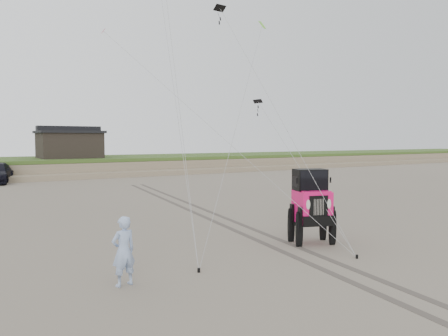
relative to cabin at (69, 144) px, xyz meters
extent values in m
plane|color=#6B6054|center=(-2.00, -37.00, -3.24)|extent=(160.00, 160.00, 0.00)
cube|color=#7A6B54|center=(-2.00, 1.00, -2.54)|extent=(160.00, 12.00, 1.40)
cube|color=#2D4719|center=(-2.00, 1.00, -1.69)|extent=(160.00, 12.00, 0.35)
cube|color=#7A6B54|center=(-2.00, -5.50, -2.99)|extent=(160.00, 3.50, 0.50)
cube|color=black|center=(0.00, 0.00, -0.21)|extent=(6.00, 5.00, 2.60)
cube|color=black|center=(0.00, 0.00, 1.21)|extent=(6.40, 5.40, 0.25)
cube|color=black|center=(0.00, 0.00, 1.59)|extent=(6.40, 1.20, 0.50)
imported|color=#869ECF|center=(-7.01, -37.31, -2.36)|extent=(0.71, 0.53, 1.76)
cube|color=black|center=(-0.61, -31.46, 6.04)|extent=(0.55, 0.33, 0.22)
cube|color=red|center=(-4.07, -26.20, 5.73)|extent=(0.31, 0.56, 0.36)
cube|color=black|center=(1.01, -32.04, 2.11)|extent=(0.41, 0.44, 0.18)
cube|color=#72E027|center=(2.67, -30.13, 6.07)|extent=(0.72, 0.60, 0.49)
cylinder|color=black|center=(-4.89, -37.35, -3.18)|extent=(0.08, 0.08, 0.12)
cylinder|color=black|center=(-0.08, -38.69, -3.18)|extent=(0.08, 0.08, 0.12)
cube|color=#4C443D|center=(-0.40, -29.00, -3.23)|extent=(4.42, 29.74, 0.01)
cube|color=#4C443D|center=(0.40, -29.00, -3.23)|extent=(4.42, 29.74, 0.01)
camera|label=1|loc=(-10.55, -47.73, 0.42)|focal=35.00mm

